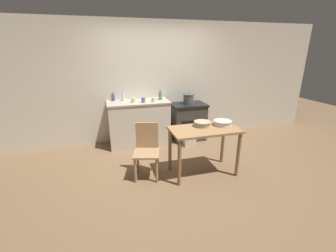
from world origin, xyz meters
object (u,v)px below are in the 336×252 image
bottle_far_left (160,96)px  cup_center_right (153,100)px  bottle_mid_left (113,98)px  cup_center_left (133,100)px  cup_center (143,100)px  chair (147,149)px  mixing_bowl_small (223,123)px  work_table (204,136)px  flour_sack (190,137)px  mixing_bowl_large (202,123)px  stock_pot (188,99)px  bottle_left (123,97)px  stove (188,121)px

bottle_far_left → cup_center_right: bearing=-135.6°
bottle_far_left → bottle_mid_left: 0.99m
cup_center_left → cup_center: 0.20m
chair → mixing_bowl_small: bearing=10.2°
work_table → mixing_bowl_small: (0.35, 0.08, 0.18)m
mixing_bowl_small → cup_center_right: 1.56m
flour_sack → cup_center: (-0.92, 0.26, 0.81)m
cup_center_left → mixing_bowl_large: bearing=-54.4°
stock_pot → bottle_left: (-1.39, 0.16, 0.09)m
bottle_far_left → bottle_mid_left: (-0.97, 0.15, -0.02)m
stock_pot → cup_center: bearing=-173.6°
work_table → stock_pot: bearing=78.9°
bottle_mid_left → mixing_bowl_large: bearing=-50.1°
stove → cup_center_left: cup_center_left is taller
work_table → mixing_bowl_small: bearing=12.0°
stock_pot → cup_center: size_ratio=2.36×
stock_pot → cup_center: stock_pot is taller
mixing_bowl_large → mixing_bowl_small: same height
mixing_bowl_large → cup_center: cup_center is taller
mixing_bowl_small → stock_pot: bearing=92.6°
flour_sack → cup_center_left: cup_center_left is taller
stove → mixing_bowl_small: mixing_bowl_small is taller
cup_center_left → flour_sack: bearing=-16.1°
stove → flour_sack: stove is taller
cup_center_right → bottle_far_left: bearing=44.4°
bottle_left → cup_center: bottle_left is taller
stock_pot → cup_center_left: 1.21m
flour_sack → mixing_bowl_large: bearing=-100.4°
work_table → bottle_mid_left: (-1.30, 1.70, 0.36)m
bottle_far_left → bottle_mid_left: size_ratio=1.26×
bottle_mid_left → cup_center: 0.66m
stock_pot → bottle_left: 1.40m
stove → cup_center: size_ratio=7.91×
chair → cup_center_right: size_ratio=9.98×
stock_pot → bottle_far_left: bottle_far_left is taller
work_table → mixing_bowl_large: bearing=82.8°
cup_center → cup_center_right: 0.20m
chair → bottle_left: bottle_left is taller
stock_pot → mixing_bowl_large: (-0.28, -1.36, -0.11)m
bottle_left → cup_center_right: size_ratio=2.20×
stove → bottle_left: 1.54m
work_table → bottle_left: 2.01m
chair → flour_sack: bearing=55.5°
flour_sack → cup_center_left: (-1.12, 0.32, 0.80)m
mixing_bowl_small → bottle_far_left: 1.63m
mixing_bowl_large → mixing_bowl_small: (0.34, -0.05, -0.00)m
mixing_bowl_large → bottle_far_left: bearing=103.6°
stove → bottle_left: (-1.41, 0.14, 0.61)m
mixing_bowl_large → cup_center_right: cup_center_right is taller
cup_center → bottle_left: bearing=144.0°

